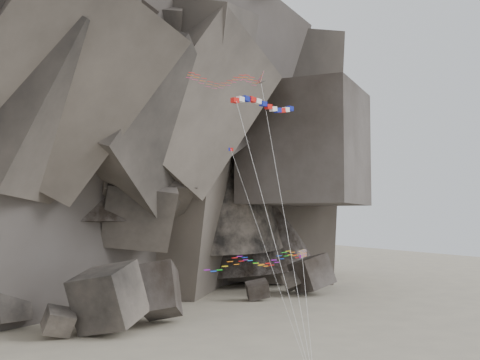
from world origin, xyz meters
TOP-DOWN VIEW (x-y plane):
  - headland at (0.00, 70.00)m, footprint 110.00×70.00m
  - boulder_field at (2.67, 33.67)m, footprint 84.42×20.71m
  - delta_kite at (-2.25, 4.57)m, footprint 9.30×13.21m
  - banner_kite at (1.68, 2.91)m, footprint 8.74×11.86m
  - parafoil_kite at (-1.71, 0.39)m, footprint 12.49×8.61m
  - pennant_kite at (-1.14, 1.49)m, footprint 0.94×12.87m

SIDE VIEW (x-z plane):
  - boulder_field at x=2.67m, z-range -1.93..7.53m
  - parafoil_kite at x=-1.71m, z-range 6.19..16.72m
  - pennant_kite at x=-1.14m, z-range 6.03..26.53m
  - banner_kite at x=1.68m, z-range 13.55..38.91m
  - delta_kite at x=-2.25m, z-range 14.37..43.00m
  - headland at x=0.00m, z-range 0.00..84.00m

